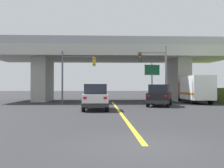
# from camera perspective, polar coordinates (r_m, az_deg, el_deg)

# --- Properties ---
(ground) EXTENTS (160.00, 160.00, 0.00)m
(ground) POSITION_cam_1_polar(r_m,az_deg,el_deg) (33.74, -0.12, -3.67)
(ground) COLOR #2B2B2D
(overpass_bridge) EXTENTS (29.45, 9.32, 7.46)m
(overpass_bridge) POSITION_cam_1_polar(r_m,az_deg,el_deg) (33.86, -0.12, 5.20)
(overpass_bridge) COLOR #B7B5AD
(overpass_bridge) RESTS_ON ground
(lane_divider_stripe) EXTENTS (0.20, 23.08, 0.01)m
(lane_divider_stripe) POSITION_cam_1_polar(r_m,az_deg,el_deg) (19.69, 1.56, -5.88)
(lane_divider_stripe) COLOR yellow
(lane_divider_stripe) RESTS_ON ground
(suv_lead) EXTENTS (1.96, 4.59, 2.02)m
(suv_lead) POSITION_cam_1_polar(r_m,az_deg,el_deg) (20.77, -3.54, -2.81)
(suv_lead) COLOR silver
(suv_lead) RESTS_ON ground
(suv_crossing) EXTENTS (3.22, 4.69, 2.02)m
(suv_crossing) POSITION_cam_1_polar(r_m,az_deg,el_deg) (25.04, 10.22, -2.42)
(suv_crossing) COLOR black
(suv_crossing) RESTS_ON ground
(box_truck) EXTENTS (2.33, 6.58, 2.97)m
(box_truck) POSITION_cam_1_polar(r_m,az_deg,el_deg) (30.38, 17.43, -1.02)
(box_truck) COLOR red
(box_truck) RESTS_ON ground
(traffic_signal_nearside) EXTENTS (3.00, 0.36, 6.09)m
(traffic_signal_nearside) POSITION_cam_1_polar(r_m,az_deg,el_deg) (28.02, 9.70, 3.58)
(traffic_signal_nearside) COLOR slate
(traffic_signal_nearside) RESTS_ON ground
(traffic_signal_farside) EXTENTS (3.63, 0.36, 5.61)m
(traffic_signal_farside) POSITION_cam_1_polar(r_m,az_deg,el_deg) (28.42, -8.24, 3.05)
(traffic_signal_farside) COLOR #56595E
(traffic_signal_farside) RESTS_ON ground
(highway_sign) EXTENTS (1.85, 0.17, 4.65)m
(highway_sign) POSITION_cam_1_polar(r_m,az_deg,el_deg) (32.36, 8.65, 2.33)
(highway_sign) COLOR slate
(highway_sign) RESTS_ON ground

